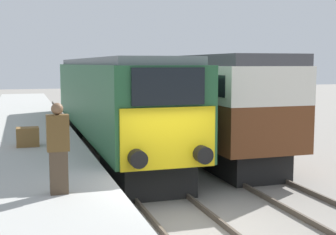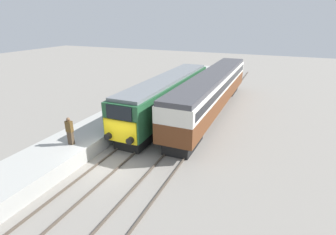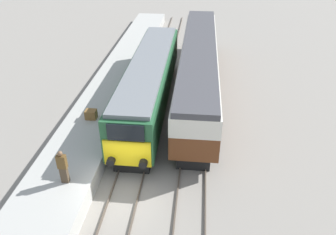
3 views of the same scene
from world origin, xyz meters
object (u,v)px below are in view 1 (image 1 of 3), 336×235
passenger_carriage (167,89)px  person_on_platform (58,148)px  locomotive (110,99)px  luggage_crate (28,137)px

passenger_carriage → person_on_platform: bearing=-116.3°
locomotive → passenger_carriage: passenger_carriage is taller
person_on_platform → luggage_crate: size_ratio=2.65×
locomotive → person_on_platform: 9.85m
locomotive → luggage_crate: (-3.33, -3.52, -0.86)m
luggage_crate → person_on_platform: bearing=-85.0°
locomotive → passenger_carriage: 4.63m
person_on_platform → locomotive: bearing=73.4°
locomotive → passenger_carriage: bearing=42.7°
locomotive → person_on_platform: bearing=-106.6°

